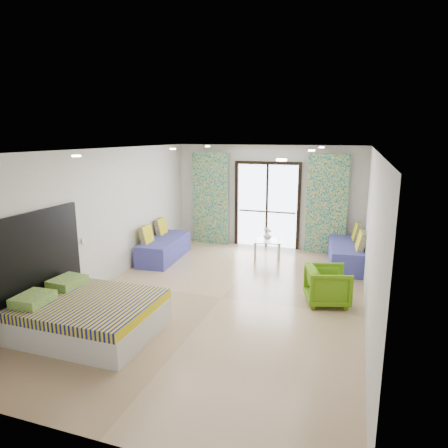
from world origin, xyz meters
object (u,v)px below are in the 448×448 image
(coffee_table, at_px, (267,242))
(bed, at_px, (89,315))
(daybed_right, at_px, (347,253))
(armchair, at_px, (328,284))
(daybed_left, at_px, (164,247))

(coffee_table, bearing_deg, bed, -110.24)
(daybed_right, relative_size, armchair, 2.63)
(coffee_table, height_order, armchair, coffee_table)
(daybed_left, bearing_deg, armchair, -24.64)
(daybed_left, height_order, coffee_table, daybed_left)
(armchair, bearing_deg, bed, 108.15)
(daybed_right, relative_size, coffee_table, 2.46)
(daybed_left, bearing_deg, coffee_table, 17.06)
(daybed_right, distance_m, armchair, 2.35)
(daybed_right, height_order, coffee_table, daybed_right)
(daybed_left, height_order, daybed_right, daybed_right)
(daybed_right, height_order, armchair, daybed_right)
(bed, bearing_deg, daybed_right, 51.95)
(bed, distance_m, armchair, 4.03)
(daybed_left, relative_size, coffee_table, 2.40)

